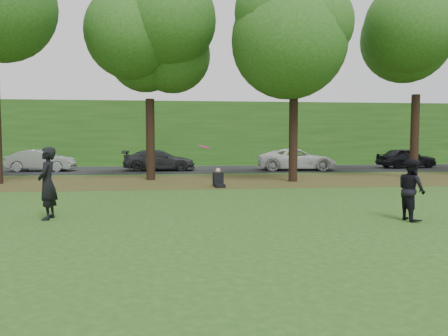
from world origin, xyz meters
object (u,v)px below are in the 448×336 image
(player_left, at_px, (47,183))
(player_right, at_px, (411,190))
(frisbee, at_px, (205,147))
(seated_person, at_px, (218,180))

(player_left, distance_m, player_right, 9.57)
(player_right, height_order, frisbee, frisbee)
(player_left, relative_size, player_right, 1.19)
(player_left, height_order, seated_person, player_left)
(player_right, distance_m, frisbee, 5.51)
(player_left, bearing_deg, seated_person, 143.70)
(player_right, bearing_deg, frisbee, 81.27)
(player_left, xyz_separation_m, frisbee, (4.12, -0.64, 0.96))
(seated_person, bearing_deg, player_right, -70.75)
(player_left, xyz_separation_m, seated_person, (5.26, 6.95, -0.65))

